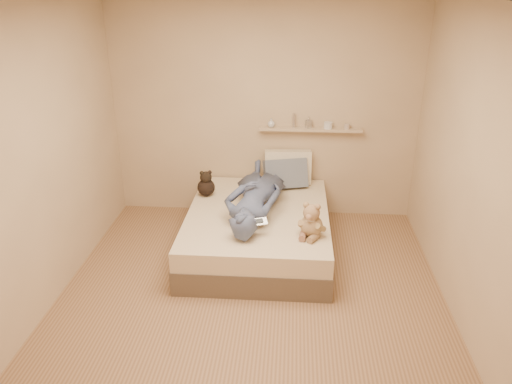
# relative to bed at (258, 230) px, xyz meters

# --- Properties ---
(room) EXTENTS (3.80, 3.80, 3.80)m
(room) POSITION_rel_bed_xyz_m (0.00, -0.93, 1.08)
(room) COLOR #946F4D
(room) RESTS_ON ground
(bed) EXTENTS (1.50, 1.90, 0.45)m
(bed) POSITION_rel_bed_xyz_m (0.00, 0.00, 0.00)
(bed) COLOR brown
(bed) RESTS_ON floor
(game_console) EXTENTS (0.19, 0.13, 0.06)m
(game_console) POSITION_rel_bed_xyz_m (0.04, -0.53, 0.38)
(game_console) COLOR silver
(game_console) RESTS_ON bed
(teddy_bear) EXTENTS (0.28, 0.29, 0.36)m
(teddy_bear) POSITION_rel_bed_xyz_m (0.54, -0.50, 0.37)
(teddy_bear) COLOR tan
(teddy_bear) RESTS_ON bed
(dark_plush) EXTENTS (0.20, 0.20, 0.31)m
(dark_plush) POSITION_rel_bed_xyz_m (-0.62, 0.38, 0.36)
(dark_plush) COLOR black
(dark_plush) RESTS_ON bed
(pillow_cream) EXTENTS (0.56, 0.24, 0.42)m
(pillow_cream) POSITION_rel_bed_xyz_m (0.30, 0.83, 0.43)
(pillow_cream) COLOR beige
(pillow_cream) RESTS_ON bed
(pillow_grey) EXTENTS (0.55, 0.38, 0.37)m
(pillow_grey) POSITION_rel_bed_xyz_m (0.27, 0.69, 0.40)
(pillow_grey) COLOR slate
(pillow_grey) RESTS_ON bed
(person) EXTENTS (0.75, 1.59, 0.37)m
(person) POSITION_rel_bed_xyz_m (-0.03, 0.04, 0.41)
(person) COLOR #4D557A
(person) RESTS_ON bed
(wall_shelf) EXTENTS (1.20, 0.12, 0.03)m
(wall_shelf) POSITION_rel_bed_xyz_m (0.55, 0.91, 0.88)
(wall_shelf) COLOR tan
(wall_shelf) RESTS_ON wall_back
(shelf_bottles) EXTENTS (0.96, 0.10, 0.17)m
(shelf_bottles) POSITION_rel_bed_xyz_m (0.49, 0.91, 0.94)
(shelf_bottles) COLOR silver
(shelf_bottles) RESTS_ON wall_shelf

